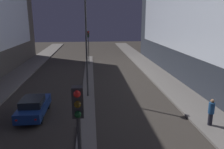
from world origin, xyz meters
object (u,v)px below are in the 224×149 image
at_px(traffic_light_near, 79,132).
at_px(pedestrian_on_right_sidewalk, 211,112).
at_px(traffic_light_mid, 88,40).
at_px(street_lamp, 86,21).
at_px(car_left_lane, 34,107).

bearing_deg(traffic_light_near, pedestrian_on_right_sidewalk, 39.62).
height_order(traffic_light_near, traffic_light_mid, same).
bearing_deg(street_lamp, car_left_lane, -136.52).
bearing_deg(traffic_light_mid, street_lamp, -90.00).
relative_size(car_left_lane, pedestrian_on_right_sidewalk, 2.34).
bearing_deg(pedestrian_on_right_sidewalk, car_left_lane, 166.77).
height_order(street_lamp, pedestrian_on_right_sidewalk, street_lamp).
xyz_separation_m(traffic_light_mid, pedestrian_on_right_sidewalk, (8.15, -20.83, -2.71)).
distance_m(traffic_light_mid, street_lamp, 14.62).
height_order(traffic_light_near, car_left_lane, traffic_light_near).
xyz_separation_m(traffic_light_near, traffic_light_mid, (0.00, 27.58, 0.00)).
relative_size(traffic_light_near, traffic_light_mid, 1.00).
height_order(traffic_light_mid, street_lamp, street_lamp).
distance_m(traffic_light_near, street_lamp, 13.62).
height_order(traffic_light_mid, car_left_lane, traffic_light_mid).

